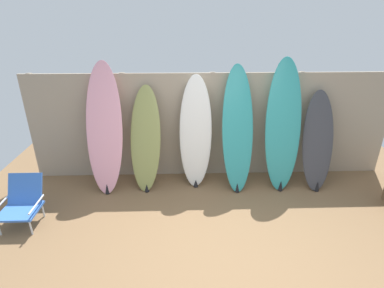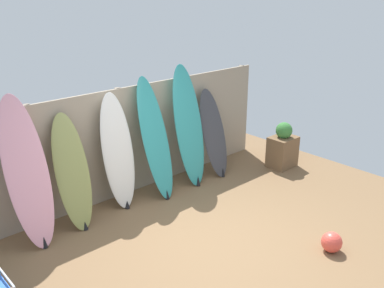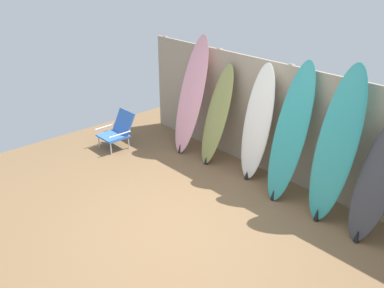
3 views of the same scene
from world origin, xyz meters
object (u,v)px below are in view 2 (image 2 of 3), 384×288
at_px(planter_box, 283,148).
at_px(surfboard_white_2, 118,152).
at_px(surfboard_charcoal_5, 214,134).
at_px(surfboard_teal_3, 155,140).
at_px(beach_ball, 332,242).
at_px(surfboard_pink_0, 27,174).
at_px(surfboard_olive_1, 72,173).
at_px(surfboard_teal_4, 189,127).

bearing_deg(planter_box, surfboard_white_2, 166.02).
height_order(surfboard_white_2, surfboard_charcoal_5, surfboard_white_2).
height_order(surfboard_teal_3, planter_box, surfboard_teal_3).
bearing_deg(surfboard_teal_3, beach_ball, -76.51).
distance_m(surfboard_teal_3, planter_box, 2.66).
relative_size(surfboard_pink_0, surfboard_white_2, 1.11).
bearing_deg(beach_ball, planter_box, 49.88).
distance_m(surfboard_olive_1, surfboard_teal_4, 2.18).
bearing_deg(surfboard_teal_4, surfboard_pink_0, 179.39).
distance_m(planter_box, beach_ball, 2.82).
distance_m(surfboard_white_2, surfboard_teal_3, 0.67).
distance_m(surfboard_white_2, surfboard_charcoal_5, 1.97).
relative_size(surfboard_olive_1, surfboard_teal_3, 0.84).
distance_m(surfboard_pink_0, surfboard_charcoal_5, 3.40).
distance_m(surfboard_teal_4, surfboard_charcoal_5, 0.65).
height_order(surfboard_white_2, beach_ball, surfboard_white_2).
xyz_separation_m(surfboard_pink_0, surfboard_olive_1, (0.63, 0.01, -0.18)).
bearing_deg(surfboard_teal_4, beach_ball, -90.57).
bearing_deg(beach_ball, surfboard_pink_0, 133.95).
xyz_separation_m(surfboard_pink_0, surfboard_teal_3, (2.08, -0.02, -0.03)).
bearing_deg(surfboard_charcoal_5, beach_ball, -102.35).
relative_size(surfboard_olive_1, planter_box, 1.87).
distance_m(surfboard_charcoal_5, beach_ball, 2.96).
height_order(surfboard_teal_4, planter_box, surfboard_teal_4).
bearing_deg(surfboard_olive_1, surfboard_charcoal_5, -1.01).
bearing_deg(planter_box, beach_ball, -130.12).
height_order(surfboard_olive_1, surfboard_white_2, surfboard_white_2).
distance_m(surfboard_pink_0, surfboard_olive_1, 0.65).
xyz_separation_m(surfboard_teal_3, surfboard_charcoal_5, (1.30, -0.02, -0.20)).
xyz_separation_m(surfboard_olive_1, surfboard_teal_4, (2.17, -0.04, 0.21)).
distance_m(surfboard_teal_3, beach_ball, 3.05).
relative_size(surfboard_white_2, surfboard_charcoal_5, 1.16).
xyz_separation_m(surfboard_pink_0, surfboard_white_2, (1.42, 0.07, -0.10)).
bearing_deg(surfboard_pink_0, surfboard_olive_1, 0.50).
distance_m(surfboard_olive_1, surfboard_charcoal_5, 2.76).
bearing_deg(surfboard_white_2, planter_box, -13.98).
bearing_deg(beach_ball, surfboard_teal_3, 103.49).
xyz_separation_m(surfboard_charcoal_5, planter_box, (1.19, -0.68, -0.38)).
distance_m(surfboard_teal_3, surfboard_teal_4, 0.72).
bearing_deg(planter_box, surfboard_charcoal_5, 150.43).
bearing_deg(surfboard_charcoal_5, surfboard_teal_4, 178.70).
bearing_deg(planter_box, surfboard_teal_4, 158.85).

